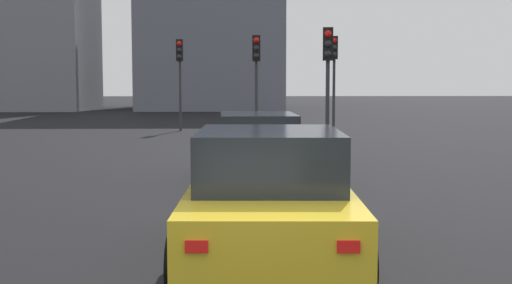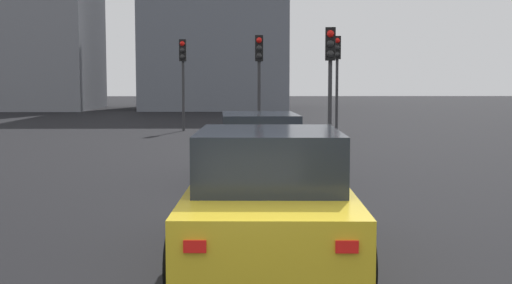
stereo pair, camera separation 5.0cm
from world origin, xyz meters
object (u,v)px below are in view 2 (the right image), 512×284
(car_yellow_second, at_px, (269,199))
(traffic_light_near_right, at_px, (183,65))
(traffic_light_far_right, at_px, (330,64))
(car_silver_lead, at_px, (259,148))
(traffic_light_near_left, at_px, (259,65))
(traffic_light_far_left, at_px, (337,64))

(car_yellow_second, relative_size, traffic_light_near_right, 1.20)
(traffic_light_far_right, bearing_deg, traffic_light_near_right, -145.30)
(traffic_light_far_right, bearing_deg, car_yellow_second, -2.72)
(car_yellow_second, bearing_deg, traffic_light_near_right, 9.34)
(car_silver_lead, distance_m, car_yellow_second, 6.43)
(car_yellow_second, distance_m, traffic_light_far_right, 11.18)
(traffic_light_near_right, distance_m, traffic_light_far_right, 10.96)
(car_silver_lead, height_order, traffic_light_far_right, traffic_light_far_right)
(traffic_light_near_left, bearing_deg, traffic_light_far_right, 20.68)
(traffic_light_near_right, bearing_deg, car_yellow_second, 10.10)
(traffic_light_far_right, bearing_deg, traffic_light_near_left, -152.23)
(car_yellow_second, height_order, traffic_light_near_right, traffic_light_near_right)
(traffic_light_near_left, distance_m, traffic_light_near_right, 5.57)
(traffic_light_near_right, xyz_separation_m, traffic_light_far_left, (-1.72, -6.18, 0.03))
(car_silver_lead, relative_size, traffic_light_far_left, 1.26)
(car_silver_lead, height_order, traffic_light_far_left, traffic_light_far_left)
(traffic_light_far_left, bearing_deg, car_silver_lead, -7.71)
(car_silver_lead, bearing_deg, traffic_light_near_right, 9.10)
(traffic_light_near_left, xyz_separation_m, traffic_light_near_right, (4.66, 3.04, 0.08))
(car_silver_lead, distance_m, traffic_light_far_left, 13.10)
(car_silver_lead, distance_m, traffic_light_near_left, 9.76)
(traffic_light_far_left, xyz_separation_m, traffic_light_far_right, (-8.09, 1.32, -0.18))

